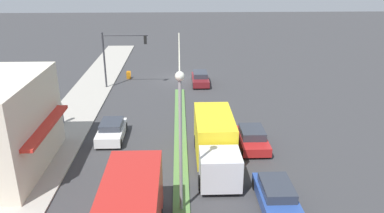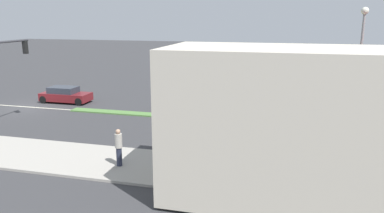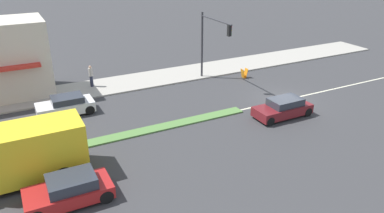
{
  "view_description": "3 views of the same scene",
  "coord_description": "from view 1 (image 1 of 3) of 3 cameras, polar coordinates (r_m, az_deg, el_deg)",
  "views": [
    {
      "loc": [
        0.02,
        40.05,
        11.97
      ],
      "look_at": [
        -0.93,
        13.17,
        1.72
      ],
      "focal_mm": 35.0,
      "sensor_mm": 36.0,
      "label": 1
    },
    {
      "loc": [
        24.41,
        19.64,
        6.92
      ],
      "look_at": [
        1.64,
        13.74,
        1.25
      ],
      "focal_mm": 35.0,
      "sensor_mm": 36.0,
      "label": 2
    },
    {
      "loc": [
        -20.09,
        18.17,
        10.99
      ],
      "look_at": [
        -0.78,
        8.21,
        1.45
      ],
      "focal_mm": 35.0,
      "sensor_mm": 36.0,
      "label": 3
    }
  ],
  "objects": [
    {
      "name": "warning_aframe_sign",
      "position": [
        42.34,
        -9.64,
        4.74
      ],
      "size": [
        0.45,
        0.53,
        0.84
      ],
      "color": "orange",
      "rests_on": "ground"
    },
    {
      "name": "sidewalk_right",
      "position": [
        26.21,
        -22.02,
        -7.84
      ],
      "size": [
        4.0,
        73.0,
        0.12
      ],
      "primitive_type": "cube",
      "color": "#A8A399",
      "rests_on": "ground"
    },
    {
      "name": "street_lamp",
      "position": [
        17.78,
        -1.78,
        -3.02
      ],
      "size": [
        0.44,
        0.44,
        7.37
      ],
      "color": "gray",
      "rests_on": "median_strip"
    },
    {
      "name": "delivery_truck",
      "position": [
        23.81,
        3.56,
        -5.36
      ],
      "size": [
        2.44,
        7.5,
        2.87
      ],
      "color": "silver",
      "rests_on": "ground"
    },
    {
      "name": "coupe_blue",
      "position": [
        20.56,
        12.82,
        -13.21
      ],
      "size": [
        1.85,
        4.33,
        1.3
      ],
      "color": "#284793",
      "rests_on": "ground"
    },
    {
      "name": "van_white",
      "position": [
        27.87,
        -12.15,
        -3.63
      ],
      "size": [
        1.8,
        3.81,
        1.31
      ],
      "color": "silver",
      "rests_on": "ground"
    },
    {
      "name": "sedan_maroon",
      "position": [
        39.83,
        1.26,
        4.3
      ],
      "size": [
        1.73,
        4.05,
        1.3
      ],
      "color": "maroon",
      "rests_on": "ground"
    },
    {
      "name": "building_corner_store",
      "position": [
        24.95,
        -26.8,
        -2.62
      ],
      "size": [
        5.11,
        8.21,
        5.73
      ],
      "color": "beige",
      "rests_on": "sidewalk_right"
    },
    {
      "name": "pedestrian",
      "position": [
        31.31,
        -19.31,
        -0.76
      ],
      "size": [
        0.34,
        0.34,
        1.78
      ],
      "color": "#282D42",
      "rests_on": "sidewalk_right"
    },
    {
      "name": "lane_marking_center",
      "position": [
        41.8,
        -1.91,
        4.21
      ],
      "size": [
        0.16,
        60.0,
        0.01
      ],
      "primitive_type": "cube",
      "color": "beige",
      "rests_on": "ground"
    },
    {
      "name": "hatchback_red",
      "position": [
        26.45,
        9.16,
        -4.83
      ],
      "size": [
        1.9,
        3.87,
        1.31
      ],
      "color": "#AD1E1E",
      "rests_on": "ground"
    },
    {
      "name": "traffic_signal_main",
      "position": [
        38.46,
        -11.23,
        8.35
      ],
      "size": [
        4.59,
        0.34,
        5.6
      ],
      "color": "#333338",
      "rests_on": "sidewalk_right"
    },
    {
      "name": "ground_plane",
      "position": [
        25.09,
        -1.74,
        -7.65
      ],
      "size": [
        160.0,
        160.0,
        0.0
      ],
      "primitive_type": "plane",
      "color": "#38383A"
    }
  ]
}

